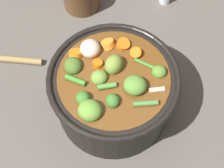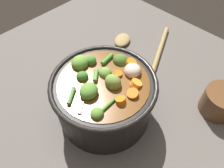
# 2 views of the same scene
# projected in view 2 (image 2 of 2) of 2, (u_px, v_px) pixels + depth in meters

# --- Properties ---
(ground_plane) EXTENTS (1.10, 1.10, 0.00)m
(ground_plane) POSITION_uv_depth(u_px,v_px,m) (105.00, 112.00, 0.63)
(ground_plane) COLOR #514C47
(cooking_pot) EXTENTS (0.27, 0.27, 0.16)m
(cooking_pot) POSITION_uv_depth(u_px,v_px,m) (104.00, 97.00, 0.57)
(cooking_pot) COLOR black
(cooking_pot) RESTS_ON ground_plane
(wooden_spoon) EXTENTS (0.24, 0.23, 0.02)m
(wooden_spoon) POSITION_uv_depth(u_px,v_px,m) (139.00, 44.00, 0.81)
(wooden_spoon) COLOR olive
(wooden_spoon) RESTS_ON ground_plane
(small_saucepan) EXTENTS (0.16, 0.11, 0.08)m
(small_saucepan) POSITION_uv_depth(u_px,v_px,m) (221.00, 101.00, 0.61)
(small_saucepan) COLOR brown
(small_saucepan) RESTS_ON ground_plane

